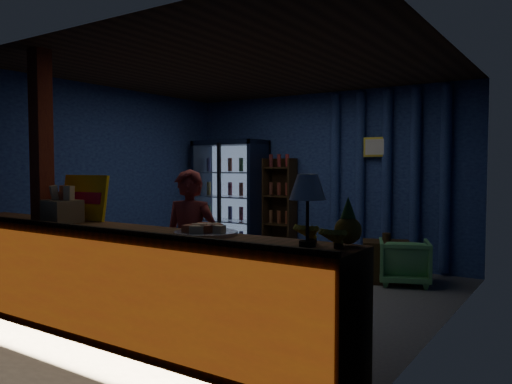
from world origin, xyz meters
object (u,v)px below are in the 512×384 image
pastry_tray (206,231)px  table_lamp (308,190)px  green_chair (404,262)px  shopkeeper (190,248)px

pastry_tray → table_lamp: 0.98m
pastry_tray → table_lamp: table_lamp is taller
green_chair → pastry_tray: 3.34m
shopkeeper → table_lamp: shopkeeper is taller
shopkeeper → green_chair: (1.17, 2.71, -0.44)m
shopkeeper → pastry_tray: bearing=-56.0°
shopkeeper → pastry_tray: 0.83m
green_chair → table_lamp: bearing=75.1°
table_lamp → green_chair: bearing=96.1°
shopkeeper → table_lamp: (1.52, -0.57, 0.60)m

